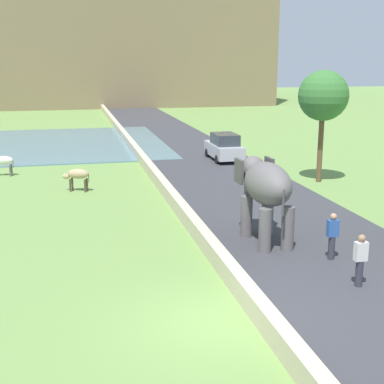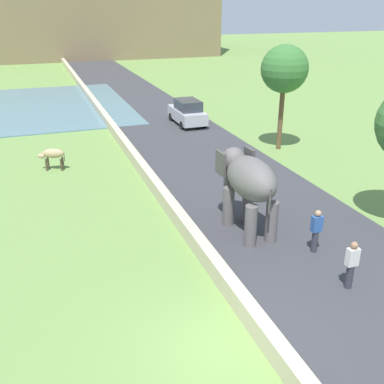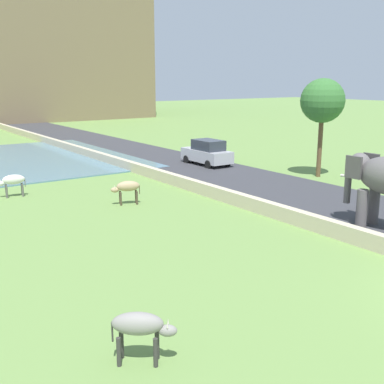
{
  "view_description": "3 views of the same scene",
  "coord_description": "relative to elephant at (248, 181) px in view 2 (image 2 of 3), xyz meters",
  "views": [
    {
      "loc": [
        -3.24,
        -11.85,
        6.46
      ],
      "look_at": [
        1.34,
        8.02,
        1.39
      ],
      "focal_mm": 49.89,
      "sensor_mm": 36.0,
      "label": 1
    },
    {
      "loc": [
        -3.52,
        -7.89,
        8.01
      ],
      "look_at": [
        1.81,
        7.04,
        1.22
      ],
      "focal_mm": 41.45,
      "sensor_mm": 36.0,
      "label": 2
    },
    {
      "loc": [
        -13.22,
        -5.12,
        5.87
      ],
      "look_at": [
        -2.22,
        10.6,
        1.34
      ],
      "focal_mm": 44.75,
      "sensor_mm": 36.0,
      "label": 3
    }
  ],
  "objects": [
    {
      "name": "road_surface",
      "position": [
        1.58,
        14.5,
        -2.01
      ],
      "size": [
        7.0,
        120.0,
        0.06
      ],
      "primitive_type": "cube",
      "color": "#38383D",
      "rests_on": "ground"
    },
    {
      "name": "barrier_wall",
      "position": [
        -2.22,
        12.5,
        -1.72
      ],
      "size": [
        0.4,
        110.0,
        0.63
      ],
      "primitive_type": "cube",
      "color": "beige",
      "rests_on": "ground"
    },
    {
      "name": "person_beside_elephant",
      "position": [
        1.53,
        -2.24,
        -1.16
      ],
      "size": [
        0.36,
        0.22,
        1.63
      ],
      "color": "#33333D",
      "rests_on": "ground"
    },
    {
      "name": "elephant",
      "position": [
        0.0,
        0.0,
        0.0
      ],
      "size": [
        1.51,
        3.49,
        2.99
      ],
      "color": "#605B5B",
      "rests_on": "ground"
    },
    {
      "name": "cow_tan",
      "position": [
        -6.41,
        9.43,
        -1.2
      ],
      "size": [
        1.41,
        0.8,
        1.15
      ],
      "color": "tan",
      "rests_on": "ground"
    },
    {
      "name": "ground_plane",
      "position": [
        -3.42,
        -5.5,
        -2.04
      ],
      "size": [
        220.0,
        220.0,
        0.0
      ],
      "primitive_type": "plane",
      "color": "#6B8E47"
    },
    {
      "name": "car_silver",
      "position": [
        3.16,
        15.85,
        -1.14
      ],
      "size": [
        1.81,
        4.01,
        1.8
      ],
      "color": "#B7B7BC",
      "rests_on": "ground"
    },
    {
      "name": "person_trailing",
      "position": [
        1.29,
        -4.41,
        -1.16
      ],
      "size": [
        0.36,
        0.22,
        1.63
      ],
      "color": "#33333D",
      "rests_on": "ground"
    },
    {
      "name": "tree_mid",
      "position": [
        6.41,
        8.7,
        2.55
      ],
      "size": [
        2.64,
        2.64,
        5.95
      ],
      "color": "brown",
      "rests_on": "ground"
    }
  ]
}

